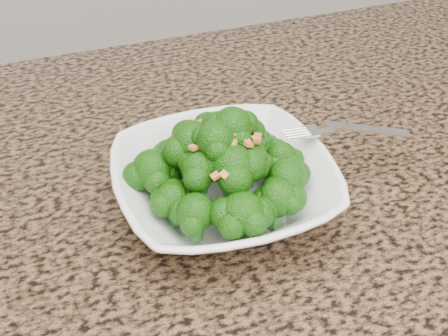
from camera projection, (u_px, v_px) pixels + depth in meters
name	position (u px, v px, depth m)	size (l,w,h in m)	color
bowl	(224.00, 186.00, 0.57)	(0.22, 0.22, 0.05)	white
broccoli_pile	(224.00, 134.00, 0.53)	(0.19, 0.19, 0.07)	#19570A
garlic_topping	(224.00, 98.00, 0.51)	(0.12, 0.12, 0.01)	orange
fork	(328.00, 131.00, 0.59)	(0.16, 0.03, 0.01)	silver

